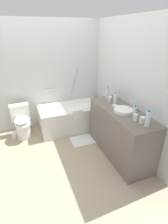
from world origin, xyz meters
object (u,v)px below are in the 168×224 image
object	(u,v)px
toilet	(22,123)
soap_dish	(115,105)
sink_faucet	(133,108)
sink_basin	(123,110)
toilet_paper_roll	(14,135)
bathtub	(71,116)
water_bottle_1	(107,93)
drinking_glass_3	(142,120)
bath_mat	(86,139)
water_bottle_3	(135,112)
water_bottle_2	(115,99)
drinking_glass_0	(110,98)
water_bottle_0	(148,119)
drinking_glass_1	(136,117)
drinking_glass_2	(110,100)

from	to	relation	value
toilet	soap_dish	size ratio (longest dim) A/B	7.83
sink_faucet	sink_basin	bearing A→B (deg)	180.00
toilet	toilet_paper_roll	world-z (taller)	toilet
sink_basin	toilet_paper_roll	xyz separation A→B (m)	(-1.79, 1.28, -0.84)
bathtub	water_bottle_1	world-z (taller)	bathtub
toilet	drinking_glass_3	xyz separation A→B (m)	(1.65, -1.66, 0.58)
drinking_glass_3	bath_mat	bearing A→B (deg)	111.97
drinking_glass_3	water_bottle_1	bearing A→B (deg)	90.80
sink_basin	water_bottle_3	xyz separation A→B (m)	(0.06, -0.21, 0.06)
water_bottle_1	water_bottle_2	distance (m)	0.28
drinking_glass_0	water_bottle_1	bearing A→B (deg)	95.15
sink_basin	toilet_paper_roll	bearing A→B (deg)	144.51
toilet	water_bottle_0	xyz separation A→B (m)	(1.65, -1.77, 0.65)
sink_basin	toilet_paper_roll	distance (m)	2.36
toilet	drinking_glass_3	size ratio (longest dim) A/B	7.46
sink_faucet	bath_mat	xyz separation A→B (m)	(-0.57, 0.66, -0.90)
water_bottle_0	drinking_glass_3	bearing A→B (deg)	90.82
water_bottle_0	toilet_paper_roll	size ratio (longest dim) A/B	2.10
water_bottle_1	toilet_paper_roll	bearing A→B (deg)	160.54
sink_basin	toilet_paper_roll	world-z (taller)	sink_basin
toilet	bath_mat	bearing A→B (deg)	58.50
water_bottle_0	water_bottle_2	distance (m)	0.87
bathtub	drinking_glass_0	bearing A→B (deg)	-52.46
toilet	soap_dish	distance (m)	1.96
drinking_glass_0	drinking_glass_3	size ratio (longest dim) A/B	0.96
sink_faucet	bath_mat	world-z (taller)	sink_faucet
sink_basin	drinking_glass_3	xyz separation A→B (m)	(0.05, -0.41, 0.02)
water_bottle_0	soap_dish	size ratio (longest dim) A/B	2.70
water_bottle_1	drinking_glass_1	bearing A→B (deg)	-91.96
drinking_glass_1	toilet_paper_roll	size ratio (longest dim) A/B	0.88
sink_faucet	drinking_glass_3	bearing A→B (deg)	-108.79
water_bottle_0	bathtub	bearing A→B (deg)	107.77
water_bottle_0	water_bottle_2	bearing A→B (deg)	90.05
sink_basin	drinking_glass_2	distance (m)	0.46
water_bottle_2	drinking_glass_1	world-z (taller)	water_bottle_2
toilet	water_bottle_1	bearing A→B (deg)	63.79
sink_basin	sink_faucet	distance (m)	0.19
water_bottle_1	drinking_glass_0	size ratio (longest dim) A/B	2.82
water_bottle_3	toilet_paper_roll	xyz separation A→B (m)	(-1.85, 1.48, -0.90)
water_bottle_1	soap_dish	world-z (taller)	water_bottle_1
water_bottle_1	water_bottle_0	bearing A→B (deg)	-89.19
water_bottle_0	toilet_paper_roll	xyz separation A→B (m)	(-1.84, 1.79, -0.93)
sink_faucet	soap_dish	bearing A→B (deg)	125.00
water_bottle_0	water_bottle_2	world-z (taller)	water_bottle_0
water_bottle_0	water_bottle_1	world-z (taller)	water_bottle_1
sink_basin	drinking_glass_2	world-z (taller)	drinking_glass_2
bathtub	drinking_glass_3	size ratio (longest dim) A/B	15.12
water_bottle_0	bath_mat	xyz separation A→B (m)	(-0.43, 1.17, -0.98)
sink_faucet	water_bottle_0	bearing A→B (deg)	-105.01
water_bottle_0	drinking_glass_3	world-z (taller)	water_bottle_0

